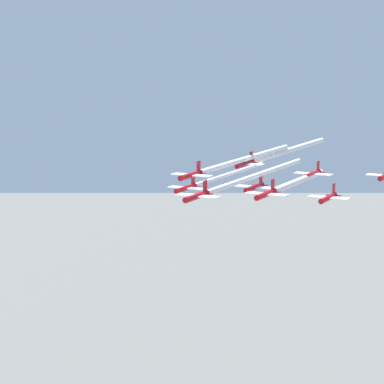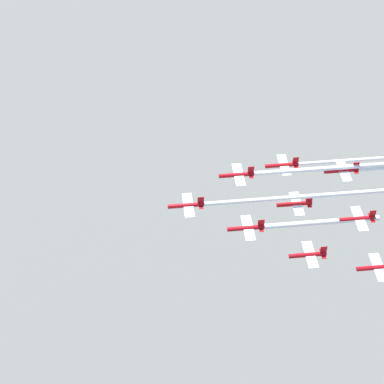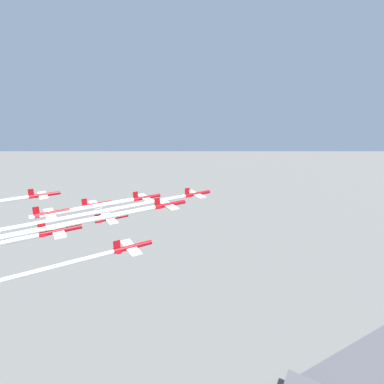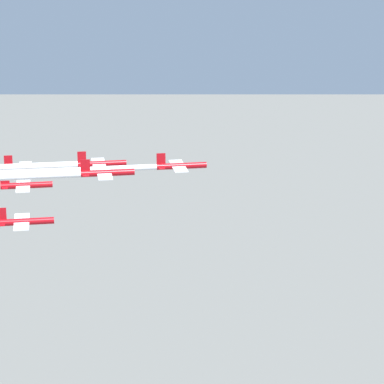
% 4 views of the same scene
% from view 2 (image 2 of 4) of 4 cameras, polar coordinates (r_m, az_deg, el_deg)
% --- Properties ---
extents(jet_0, '(8.94, 8.75, 3.11)m').
position_cam_2_polar(jet_0, '(189.81, -0.36, -1.01)').
color(jet_0, '#B20C14').
extents(jet_1, '(8.94, 8.75, 3.11)m').
position_cam_2_polar(jet_1, '(186.45, 4.22, -2.74)').
color(jet_1, '#B20C14').
extents(jet_2, '(8.94, 8.75, 3.11)m').
position_cam_2_polar(jet_2, '(196.10, 3.51, 1.32)').
color(jet_2, '#B20C14').
extents(jet_3, '(8.94, 8.75, 3.11)m').
position_cam_2_polar(jet_3, '(185.33, 8.92, -4.74)').
color(jet_3, '#B20C14').
extents(jet_4, '(8.94, 8.75, 3.11)m').
position_cam_2_polar(jet_4, '(195.47, 7.91, -0.89)').
color(jet_4, '#B20C14').
extents(jet_5, '(8.94, 8.75, 3.11)m').
position_cam_2_polar(jet_5, '(208.07, 6.95, 2.06)').
color(jet_5, '#B20C14').
extents(jet_6, '(8.94, 8.75, 3.11)m').
position_cam_2_polar(jet_6, '(181.50, 13.95, -5.59)').
color(jet_6, '#B20C14').
extents(jet_7, '(8.94, 8.75, 3.11)m').
position_cam_2_polar(jet_7, '(192.35, 12.56, -1.99)').
color(jet_7, '#B20C14').
extents(jet_8, '(8.94, 8.75, 3.11)m').
position_cam_2_polar(jet_8, '(202.67, 11.41, 1.63)').
color(jet_8, '#B20C14').
extents(smoke_trail_0, '(45.77, 25.68, 1.08)m').
position_cam_2_polar(smoke_trail_0, '(194.18, 8.50, -0.35)').
color(smoke_trail_0, white).
extents(smoke_trail_1, '(26.38, 15.24, 1.34)m').
position_cam_2_polar(smoke_trail_1, '(190.13, 9.86, -2.28)').
color(smoke_trail_1, white).
extents(smoke_trail_2, '(45.10, 25.38, 1.18)m').
position_cam_2_polar(smoke_trail_2, '(202.33, 11.83, 1.89)').
color(smoke_trail_2, white).
extents(smoke_trail_5, '(36.00, 20.24, 0.92)m').
position_cam_2_polar(smoke_trail_5, '(214.28, 13.38, 2.46)').
color(smoke_trail_5, white).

